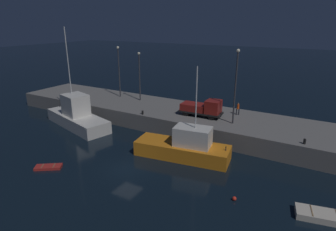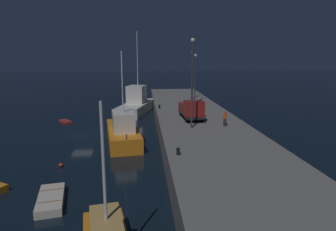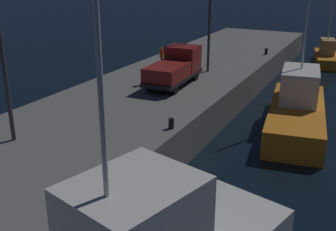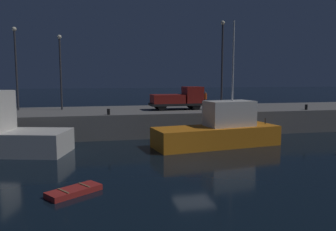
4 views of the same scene
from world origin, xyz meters
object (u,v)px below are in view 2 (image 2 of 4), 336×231
Objects in this scene: fishing_boat_white at (123,131)px; utility_truck at (191,109)px; lamp_post_east at (195,75)px; lamp_post_west at (192,71)px; bollard_central at (159,107)px; dinghy_red_small at (51,199)px; rowboat_white_mid at (65,121)px; fishing_trawler_red at (137,104)px; bollard_west at (178,151)px; mooring_buoy_near at (61,165)px; dockworker at (225,117)px; lamp_post_central at (192,78)px.

fishing_boat_white is 1.86× the size of utility_truck.
utility_truck is (12.26, -2.54, -3.39)m from lamp_post_east.
lamp_post_west is 11.94m from bollard_central.
utility_truck reaches higher than bollard_central.
dinghy_red_small is 24.85m from bollard_central.
dinghy_red_small is (25.44, 5.46, 0.13)m from rowboat_white_mid.
bollard_central is (-7.60, -3.47, -0.91)m from utility_truck.
fishing_trawler_red reaches higher than bollard_west.
rowboat_white_mid is at bearing -99.11° from bollard_central.
bollard_west is 20.65m from bollard_central.
lamp_post_west is (-6.78, 20.36, 7.12)m from rowboat_white_mid.
bollard_west reaches higher than mooring_buoy_near.
lamp_post_west reaches higher than lamp_post_east.
fishing_boat_white is at bearing 145.37° from mooring_buoy_near.
rowboat_white_mid is at bearing -167.90° from dinghy_red_small.
rowboat_white_mid is 0.64× the size of dinghy_red_small.
fishing_trawler_red reaches higher than dockworker.
dockworker is (13.80, 20.67, 3.17)m from rowboat_white_mid.
utility_truck is at bearing 123.54° from mooring_buoy_near.
lamp_post_central is at bearing 134.21° from dinghy_red_small.
mooring_buoy_near is 0.05× the size of lamp_post_east.
dinghy_red_small is at bearing -9.02° from fishing_trawler_red.
bollard_west is (29.89, 3.86, 1.06)m from fishing_trawler_red.
bollard_central is at bearing 159.51° from dinghy_red_small.
rowboat_white_mid is at bearing -167.02° from mooring_buoy_near.
fishing_trawler_red is 26.45m from mooring_buoy_near.
fishing_trawler_red is at bearing 170.98° from dinghy_red_small.
lamp_post_east is 13.94× the size of bollard_west.
mooring_buoy_near is at bearing -56.46° from utility_truck.
fishing_trawler_red is at bearing -172.64° from bollard_west.
bollard_west is at bearing 23.45° from fishing_boat_white.
lamp_post_west is at bearing 168.77° from bollard_west.
dinghy_red_small is 2.52× the size of dockworker.
rowboat_white_mid is at bearing -130.29° from lamp_post_central.
fishing_boat_white is 14.73m from rowboat_white_mid.
mooring_buoy_near is (7.40, -5.11, -1.12)m from fishing_boat_white.
lamp_post_east is 26.28m from bollard_west.
lamp_post_east is 12.97m from utility_truck.
utility_truck is at bearing 166.53° from bollard_west.
mooring_buoy_near is 30.91m from lamp_post_west.
bollard_west is (9.11, -6.21, -0.70)m from dockworker.
lamp_post_east is (-21.06, 15.83, 6.71)m from mooring_buoy_near.
fishing_boat_white is 9.07m from mooring_buoy_near.
lamp_post_west is 15.18× the size of bollard_west.
lamp_post_central reaches higher than lamp_post_west.
rowboat_white_mid is at bearing -119.27° from utility_truck.
dockworker is at bearing 127.41° from dinghy_red_small.
lamp_post_west is 15.72× the size of bollard_central.
fishing_boat_white is 10.24m from bollard_central.
lamp_post_central is at bearing 67.77° from fishing_boat_white.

